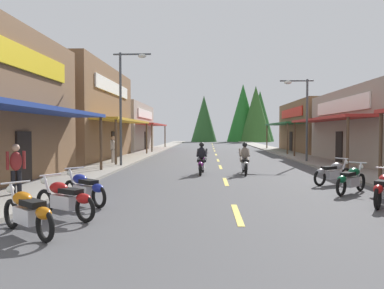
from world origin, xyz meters
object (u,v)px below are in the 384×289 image
Objects in this scene: streetlamp_left at (126,93)px; rider_cruising_trailing at (245,161)px; motorcycle_parked_left_1 at (65,198)px; motorcycle_parked_left_2 at (84,188)px; motorcycle_parked_left_0 at (28,211)px; motorcycle_parked_right_4 at (333,172)px; rider_cruising_lead at (202,161)px; motorcycle_parked_right_3 at (351,179)px; pedestrian_by_shop at (113,148)px; motorcycle_parked_right_2 at (383,188)px; pedestrian_browsing at (16,167)px; streetlamp_right at (301,108)px.

streetlamp_left reaches higher than rider_cruising_trailing.
streetlamp_left is 13.14m from motorcycle_parked_left_1.
motorcycle_parked_left_0 is at bearing 127.54° from motorcycle_parked_left_2.
motorcycle_parked_right_4 is 11.22m from motorcycle_parked_left_0.
motorcycle_parked_left_0 is 0.81× the size of rider_cruising_lead.
motorcycle_parked_right_3 is at bearing -108.94° from motorcycle_parked_left_0.
rider_cruising_trailing reaches higher than motorcycle_parked_left_2.
pedestrian_by_shop is (-2.41, 15.74, 0.57)m from motorcycle_parked_left_0.
motorcycle_parked_right_2 is at bearing -31.12° from pedestrian_by_shop.
streetlamp_left is 3.70× the size of motorcycle_parked_right_2.
motorcycle_parked_right_4 is at bearing -113.68° from motorcycle_parked_left_2.
pedestrian_browsing reaches higher than motorcycle_parked_right_4.
streetlamp_left reaches higher than motorcycle_parked_left_0.
streetlamp_left is 12.30m from motorcycle_parked_right_4.
motorcycle_parked_right_3 is 8.61m from motorcycle_parked_left_2.
pedestrian_browsing is at bearing 17.34° from motorcycle_parked_left_2.
streetlamp_left is 10.48m from pedestrian_browsing.
motorcycle_parked_right_3 is (-1.40, -12.06, -3.20)m from streetlamp_right.
motorcycle_parked_right_2 is 1.06× the size of pedestrian_browsing.
motorcycle_parked_left_2 is 8.24m from rider_cruising_lead.
streetlamp_right reaches higher than motorcycle_parked_right_3.
pedestrian_browsing is at bearing -20.20° from motorcycle_parked_left_0.
streetlamp_left reaches higher than motorcycle_parked_left_2.
rider_cruising_lead is at bearing -24.29° from pedestrian_by_shop.
rider_cruising_trailing is at bearing -82.28° from rider_cruising_lead.
motorcycle_parked_right_3 is 0.74× the size of rider_cruising_lead.
motorcycle_parked_left_2 is 12.94m from pedestrian_by_shop.
motorcycle_parked_left_0 is 4.77m from pedestrian_browsing.
streetlamp_left is 8.15m from rider_cruising_trailing.
motorcycle_parked_left_2 is (-9.71, -14.29, -3.20)m from streetlamp_right.
pedestrian_by_shop reaches higher than motorcycle_parked_left_2.
motorcycle_parked_left_1 is at bearing -176.98° from motorcycle_parked_right_4.
streetlamp_right is 10.60m from motorcycle_parked_right_4.
motorcycle_parked_right_2 is (9.71, -10.60, -3.82)m from streetlamp_left.
motorcycle_parked_right_2 and motorcycle_parked_right_4 have the same top height.
motorcycle_parked_left_1 is at bearing -83.89° from streetlamp_left.
streetlamp_right is 2.98× the size of motorcycle_parked_right_4.
rider_cruising_trailing is at bearing -123.84° from streetlamp_right.
rider_cruising_lead is 2.11m from rider_cruising_trailing.
streetlamp_left reaches higher than motorcycle_parked_right_2.
pedestrian_browsing is at bearing 142.58° from rider_cruising_lead.
rider_cruising_lead is (-5.10, 5.36, 0.17)m from motorcycle_parked_right_3.
streetlamp_right is (10.96, 3.41, -0.62)m from streetlamp_left.
rider_cruising_trailing is (-3.00, 5.51, 0.17)m from motorcycle_parked_right_3.
streetlamp_right is 18.87m from motorcycle_parked_left_1.
streetlamp_left is at bearing 92.52° from motorcycle_parked_right_3.
motorcycle_parked_right_2 is 0.84× the size of rider_cruising_trailing.
pedestrian_browsing is (-5.74, -6.56, 0.33)m from rider_cruising_lead.
rider_cruising_lead reaches higher than motorcycle_parked_right_4.
streetlamp_left is at bearing 77.96° from motorcycle_parked_right_2.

